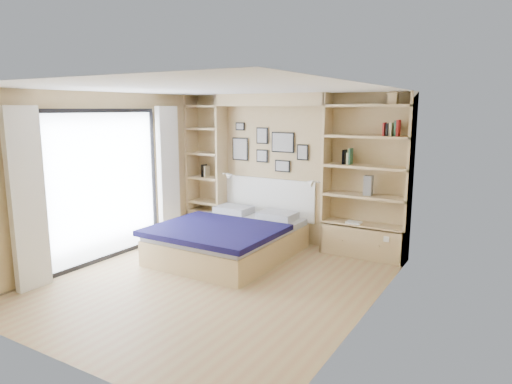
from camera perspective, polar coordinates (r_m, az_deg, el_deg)
The scene contains 9 objects.
ground at distance 6.15m, azimuth -5.31°, elevation -11.23°, with size 4.50×4.50×0.00m, color tan.
room_shell at distance 7.29m, azimuth -0.88°, elevation 1.06°, with size 4.50×4.50×4.50m.
bed at distance 7.11m, azimuth -3.30°, elevation -5.75°, with size 1.82×2.32×1.07m.
photo_gallery at distance 7.86m, azimuth 1.40°, elevation 5.61°, with size 1.48×0.02×0.82m.
reading_lamps at distance 7.65m, azimuth 1.55°, elevation 1.68°, with size 1.92×0.12×0.15m.
shelf_decor at distance 7.08m, azimuth 11.82°, elevation 5.52°, with size 3.51×0.23×2.03m.
deck at distance 8.67m, azimuth -25.05°, elevation -5.72°, with size 3.20×4.00×0.05m, color #746856.
deck_chair at distance 8.90m, azimuth -18.88°, elevation -2.65°, with size 0.67×0.81×0.71m.
shipping_container at distance 16.68m, azimuth -29.36°, elevation 5.81°, with size 2.52×6.29×2.62m, color navy.
Camera 1 is at (3.39, -4.60, 2.26)m, focal length 32.00 mm.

